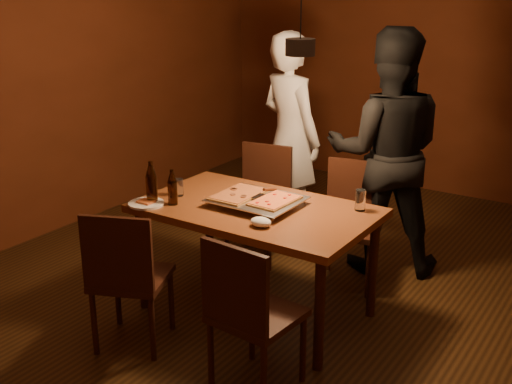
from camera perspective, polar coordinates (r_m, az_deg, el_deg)
The scene contains 19 objects.
room_shell at distance 4.00m, azimuth 3.84°, elevation 7.73°, with size 6.00×6.00×6.00m.
dining_table at distance 4.14m, azimuth 0.00°, elevation -2.28°, with size 1.50×0.90×0.75m.
chair_far_left at distance 5.08m, azimuth 0.51°, elevation 0.07°, with size 0.48×0.48×0.49m.
chair_far_right at distance 4.70m, azimuth 8.54°, elevation -1.68°, with size 0.51×0.51×0.49m.
chair_near_left at distance 3.85m, azimuth -11.54°, elevation -6.63°, with size 0.55×0.55×0.49m.
chair_near_right at distance 3.39m, azimuth -0.77°, elevation -9.89°, with size 0.45×0.45×0.49m.
pizza_tray at distance 4.13m, azimuth 0.06°, elevation -0.88°, with size 0.55×0.45×0.05m, color silver.
pizza_meat at distance 4.18m, azimuth -1.52°, elevation -0.16°, with size 0.24×0.39×0.02m, color maroon.
pizza_cheese at distance 4.06m, azimuth 1.70°, elevation -0.74°, with size 0.21×0.34×0.02m, color gold.
spatula at distance 4.12m, azimuth 0.12°, elevation -0.35°, with size 0.09×0.24×0.04m, color silver, non-canonical shape.
beer_bottle_a at distance 4.20m, azimuth -9.29°, elevation 0.86°, with size 0.07×0.07×0.28m.
beer_bottle_b at distance 4.15m, azimuth -7.45°, elevation 0.43°, with size 0.06×0.06×0.23m.
water_glass_left at distance 4.34m, azimuth -6.95°, elevation 0.41°, with size 0.07×0.07×0.11m, color silver.
water_glass_right at distance 4.08m, azimuth 9.27°, elevation -0.73°, with size 0.07×0.07×0.14m, color silver.
plate_slice at distance 4.21m, azimuth -9.73°, elevation -1.00°, with size 0.23×0.23×0.03m.
napkin at distance 3.79m, azimuth 0.43°, elevation -2.68°, with size 0.13×0.10×0.05m, color white.
diner_white at distance 5.35m, azimuth 3.09°, elevation 4.79°, with size 0.64×0.42×1.75m, color silver.
diner_dark at distance 4.85m, azimuth 11.49°, elevation 3.45°, with size 0.89×0.69×1.83m, color black.
pendant_lamp at distance 3.95m, azimuth 3.96°, elevation 12.88°, with size 0.18×0.18×1.10m.
Camera 1 is at (1.93, -3.42, 2.15)m, focal length 45.00 mm.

